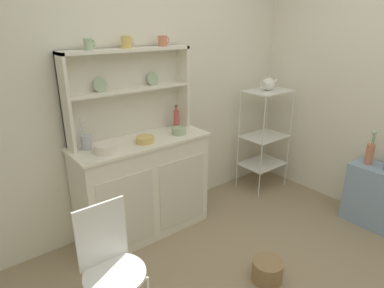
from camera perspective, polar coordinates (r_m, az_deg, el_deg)
The scene contains 17 objects.
wall_back at distance 3.05m, azimuth -6.67°, elevation 9.67°, with size 3.84×0.05×2.50m, color silver.
hutch_cabinet at distance 2.95m, azimuth -8.41°, elevation -7.21°, with size 1.16×0.45×0.88m.
hutch_shelf_unit at distance 2.81m, azimuth -11.05°, elevation 9.77°, with size 1.09×0.18×0.73m.
bakers_rack at distance 3.74m, azimuth 12.46°, elevation 2.39°, with size 0.48×0.36×1.13m.
side_shelf_blue at distance 3.54m, azimuth 29.07°, elevation -7.88°, with size 0.28×0.48×0.57m, color #849EBC.
wire_chair at distance 2.08m, azimuth -14.08°, elevation -18.82°, with size 0.36×0.36×0.85m.
floor_basket at distance 2.67m, azimuth 12.88°, elevation -20.54°, with size 0.23×0.23×0.16m, color #93754C.
cup_sage_0 at distance 2.60m, azimuth -17.46°, elevation 16.13°, with size 0.08×0.07×0.08m.
cup_gold_1 at distance 2.73m, azimuth -11.25°, elevation 16.91°, with size 0.10×0.08×0.09m.
cup_terracotta_2 at distance 2.90m, azimuth -5.07°, elevation 17.33°, with size 0.09×0.08×0.09m.
bowl_mixing_large at distance 2.57m, azimuth -14.66°, elevation -0.67°, with size 0.17×0.17×0.06m, color silver.
bowl_floral_medium at distance 2.71m, azimuth -8.12°, elevation 0.77°, with size 0.15×0.15×0.05m, color #DBB760.
bowl_cream_small at distance 2.88m, azimuth -2.30°, elevation 2.28°, with size 0.12×0.12×0.06m, color #9EB78E.
jam_bottle at distance 3.04m, azimuth -2.72°, elevation 4.39°, with size 0.05×0.05×0.21m.
utensil_jar at distance 2.66m, azimuth -17.85°, elevation 0.35°, with size 0.08×0.08×0.25m.
porcelain_teapot at distance 3.61m, azimuth 13.06°, elevation 10.06°, with size 0.22×0.13×0.16m.
flower_vase at distance 3.42m, azimuth 28.43°, elevation -1.18°, with size 0.07×0.07×0.33m.
Camera 1 is at (-1.57, -0.92, 1.81)m, focal length 30.86 mm.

